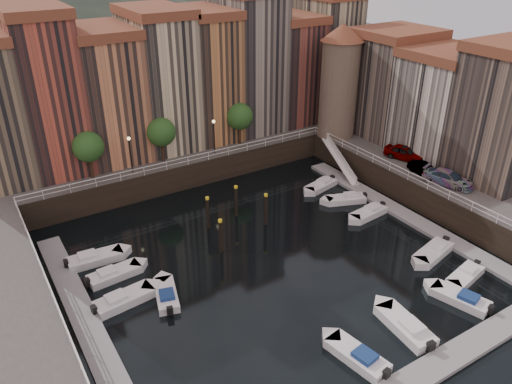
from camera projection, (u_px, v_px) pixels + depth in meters
ground at (266, 257)px, 45.19m from camera, size 200.00×200.00×0.00m
quay_far at (156, 148)px, 64.05m from camera, size 80.00×20.00×3.00m
quay_right at (484, 179)px, 56.13m from camera, size 20.00×36.00×3.00m
dock_left at (89, 329)px, 36.76m from camera, size 2.00×28.00×0.35m
dock_right at (401, 213)px, 51.96m from camera, size 2.00×28.00×0.35m
dock_near at (408, 383)px, 32.32m from camera, size 30.00×2.00×0.35m
mountains at (34, 14)px, 125.07m from camera, size 145.00×100.00×18.00m
far_terrace at (183, 76)px, 59.35m from camera, size 48.70×10.30×17.50m
right_terrace at (446, 98)px, 56.05m from camera, size 9.30×24.30×14.00m
corner_tower at (339, 80)px, 60.76m from camera, size 5.20×5.20×13.80m
promenade_trees at (167, 131)px, 55.21m from camera, size 21.20×3.20×5.20m
street_lamps at (174, 139)px, 54.93m from camera, size 10.36×0.36×4.18m
railings at (238, 199)px, 47.11m from camera, size 36.08×34.04×0.52m
gangway at (340, 159)px, 59.85m from camera, size 2.78×8.32×3.73m
mooring_pilings at (233, 215)px, 48.62m from camera, size 6.48×5.37×3.78m
boat_left_2 at (123, 300)px, 39.35m from camera, size 5.11×2.36×1.15m
boat_left_3 at (113, 274)px, 42.31m from camera, size 4.78×2.09×1.08m
boat_left_4 at (94, 259)px, 44.30m from camera, size 5.08×2.13×1.15m
boat_right_0 at (466, 275)px, 42.23m from camera, size 4.48×2.38×1.00m
boat_right_1 at (434, 252)px, 45.25m from camera, size 5.05×2.78×1.13m
boat_right_2 at (369, 213)px, 51.63m from camera, size 4.65×2.10×1.05m
boat_right_3 at (346, 199)px, 54.28m from camera, size 4.59×3.05×1.04m
boat_right_4 at (321, 185)px, 57.23m from camera, size 4.63×2.60×1.04m
boat_near_1 at (358, 356)px, 34.09m from camera, size 2.50×5.01×1.12m
boat_near_2 at (406, 327)px, 36.63m from camera, size 2.39×5.36×1.21m
boat_near_3 at (461, 299)px, 39.48m from camera, size 2.89×4.87×1.09m
car_a at (405, 153)px, 56.69m from camera, size 3.27×5.05×1.60m
car_b at (424, 171)px, 52.92m from camera, size 1.98×4.13×1.31m
car_c at (448, 179)px, 50.96m from camera, size 3.53×5.55×1.50m
boat_extra_922 at (166, 295)px, 39.87m from camera, size 2.69×4.60×1.03m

